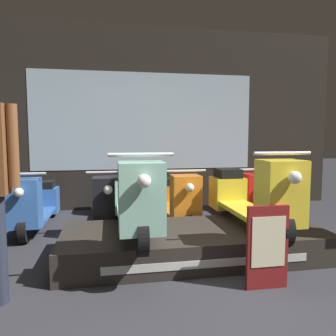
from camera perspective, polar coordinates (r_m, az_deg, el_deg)
The scene contains 10 objects.
ground_plane at distance 2.61m, azimuth 5.68°, elevation -23.90°, with size 30.00×30.00×0.00m, color #2D2D33.
shop_wall_back at distance 5.92m, azimuth -4.11°, elevation 8.56°, with size 7.11×0.09×3.20m.
display_platform at distance 3.61m, azimuth 4.47°, elevation -12.82°, with size 2.76×1.12×0.30m.
scooter_display_left at distance 3.37m, azimuth -5.73°, elevation -5.51°, with size 0.53×1.79×0.85m.
scooter_display_right at distance 3.68m, azimuth 14.01°, elevation -4.71°, with size 0.53×1.79×0.85m.
scooter_backrow_0 at distance 4.97m, azimuth -21.98°, elevation -5.79°, with size 0.53×1.79×0.85m.
scooter_backrow_1 at distance 4.87m, azimuth -10.32°, elevation -5.72°, with size 0.53×1.79×0.85m.
scooter_backrow_2 at distance 4.96m, azimuth 1.36°, elevation -5.41°, with size 0.53×1.79×0.85m.
scooter_backrow_3 at distance 5.25m, azimuth 12.14°, elevation -4.92°, with size 0.53×1.79×0.85m.
price_sign_board at distance 2.94m, azimuth 16.92°, elevation -13.02°, with size 0.36×0.04×0.71m.
Camera 1 is at (-0.64, -2.19, 1.28)m, focal length 35.00 mm.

